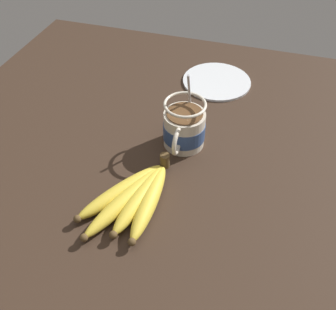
{
  "coord_description": "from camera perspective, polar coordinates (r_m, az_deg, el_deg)",
  "views": [
    {
      "loc": [
        50.91,
        16.57,
        58.77
      ],
      "look_at": [
        1.4,
        1.56,
        8.22
      ],
      "focal_mm": 40.0,
      "sensor_mm": 36.0,
      "label": 1
    }
  ],
  "objects": [
    {
      "name": "small_plate",
      "position": [
        1.01,
        7.42,
        11.09
      ],
      "size": [
        17.82,
        17.82,
        0.6
      ],
      "color": "silver",
      "rests_on": "table"
    },
    {
      "name": "coffee_mug",
      "position": [
        0.79,
        2.46,
        4.09
      ],
      "size": [
        15.06,
        8.94,
        16.27
      ],
      "color": "beige",
      "rests_on": "table"
    },
    {
      "name": "banana_bunch",
      "position": [
        0.7,
        -5.23,
        -6.41
      ],
      "size": [
        22.15,
        13.75,
        4.04
      ],
      "color": "#4C381E",
      "rests_on": "table"
    },
    {
      "name": "table",
      "position": [
        0.78,
        -0.8,
        -2.46
      ],
      "size": [
        109.75,
        109.75,
        3.53
      ],
      "color": "#332319",
      "rests_on": "ground"
    }
  ]
}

